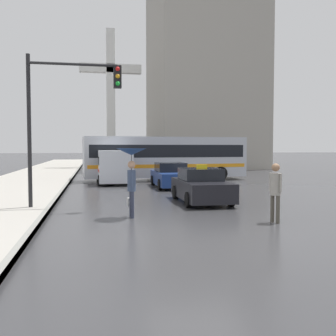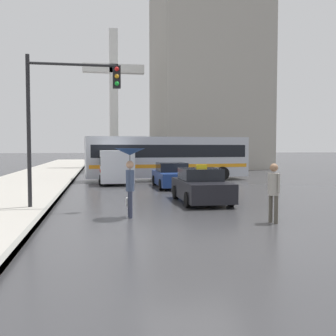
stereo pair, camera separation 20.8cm
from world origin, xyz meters
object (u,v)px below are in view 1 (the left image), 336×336
(ambulance_van, at_px, (114,165))
(pedestrian_with_umbrella, at_px, (131,163))
(taxi, at_px, (201,187))
(monument_cross, at_px, (111,90))
(city_bus, at_px, (165,156))
(pedestrian_man, at_px, (275,187))
(sedan_red, at_px, (171,176))
(traffic_light, at_px, (67,104))

(ambulance_van, xyz_separation_m, pedestrian_with_umbrella, (-0.02, -12.95, 0.63))
(taxi, relative_size, monument_cross, 0.27)
(city_bus, height_order, pedestrian_with_umbrella, city_bus)
(city_bus, xyz_separation_m, pedestrian_with_umbrella, (-3.65, -14.18, 0.13))
(pedestrian_with_umbrella, height_order, monument_cross, monument_cross)
(city_bus, relative_size, pedestrian_with_umbrella, 5.00)
(monument_cross, bearing_deg, pedestrian_man, -83.39)
(ambulance_van, distance_m, monument_cross, 18.53)
(ambulance_van, relative_size, pedestrian_man, 3.04)
(sedan_red, bearing_deg, traffic_light, 55.42)
(taxi, distance_m, monument_cross, 28.12)
(taxi, bearing_deg, pedestrian_man, 101.99)
(pedestrian_man, height_order, monument_cross, monument_cross)
(pedestrian_man, bearing_deg, sedan_red, 163.86)
(sedan_red, xyz_separation_m, pedestrian_man, (1.09, -11.08, 0.44))
(sedan_red, relative_size, ambulance_van, 0.78)
(pedestrian_with_umbrella, relative_size, pedestrian_man, 1.25)
(ambulance_van, xyz_separation_m, city_bus, (3.64, 1.23, 0.50))
(pedestrian_with_umbrella, bearing_deg, traffic_light, 46.29)
(sedan_red, xyz_separation_m, ambulance_van, (-3.11, 3.54, 0.52))
(taxi, height_order, traffic_light, traffic_light)
(pedestrian_with_umbrella, height_order, pedestrian_man, pedestrian_with_umbrella)
(city_bus, height_order, monument_cross, monument_cross)
(sedan_red, xyz_separation_m, pedestrian_with_umbrella, (-3.13, -9.40, 1.15))
(ambulance_van, bearing_deg, traffic_light, 77.98)
(city_bus, bearing_deg, sedan_red, 169.24)
(traffic_light, bearing_deg, pedestrian_man, -28.52)
(sedan_red, height_order, ambulance_van, ambulance_van)
(taxi, xyz_separation_m, pedestrian_man, (1.01, -4.77, 0.44))
(taxi, xyz_separation_m, city_bus, (0.45, 11.08, 1.02))
(pedestrian_man, distance_m, traffic_light, 7.74)
(ambulance_van, bearing_deg, city_bus, -162.48)
(ambulance_van, distance_m, city_bus, 3.87)
(taxi, bearing_deg, ambulance_van, -72.06)
(taxi, height_order, pedestrian_man, pedestrian_man)
(ambulance_van, height_order, pedestrian_man, ambulance_van)
(city_bus, bearing_deg, traffic_light, 150.49)
(pedestrian_with_umbrella, height_order, traffic_light, traffic_light)
(taxi, relative_size, pedestrian_with_umbrella, 1.77)
(city_bus, distance_m, pedestrian_man, 15.88)
(sedan_red, distance_m, pedestrian_man, 11.15)
(taxi, height_order, monument_cross, monument_cross)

